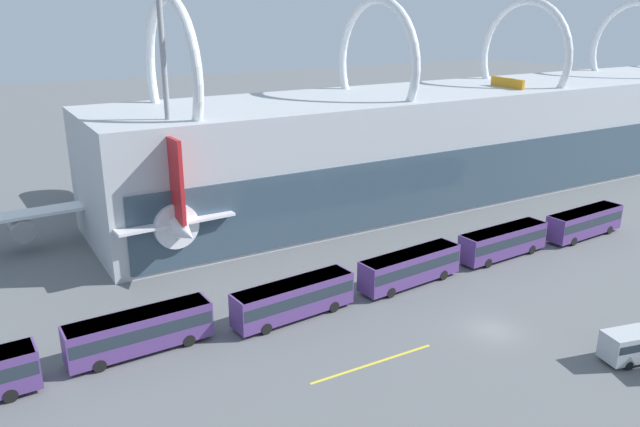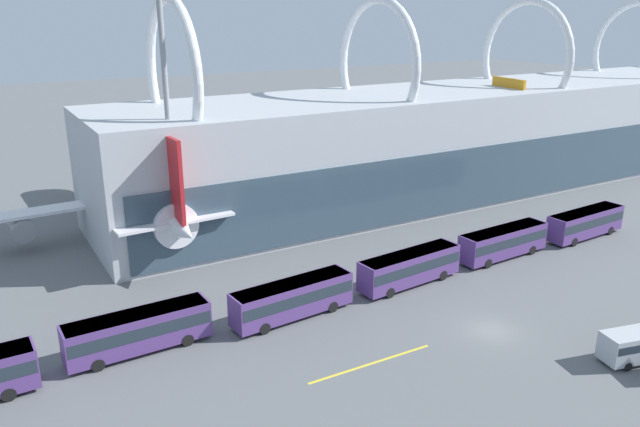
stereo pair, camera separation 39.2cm
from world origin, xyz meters
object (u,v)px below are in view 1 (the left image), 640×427
(shuttle_bus_5, at_px, (585,221))
(airliner_at_gate_near, at_px, (127,190))
(shuttle_bus_3, at_px, (410,266))
(shuttle_bus_2, at_px, (294,297))
(floodlight_mast, at_px, (165,82))
(shuttle_bus_1, at_px, (140,330))
(service_van_foreground, at_px, (639,342))
(shuttle_bus_4, at_px, (503,240))
(airliner_at_gate_far, at_px, (444,133))

(shuttle_bus_5, bearing_deg, airliner_at_gate_near, 143.55)
(airliner_at_gate_near, height_order, shuttle_bus_5, airliner_at_gate_near)
(shuttle_bus_3, bearing_deg, shuttle_bus_2, 176.51)
(airliner_at_gate_near, relative_size, floodlight_mast, 1.47)
(shuttle_bus_1, xyz_separation_m, service_van_foreground, (32.63, -20.45, -0.48))
(shuttle_bus_2, xyz_separation_m, shuttle_bus_5, (39.23, 0.63, 0.00))
(shuttle_bus_2, distance_m, shuttle_bus_4, 26.17)
(airliner_at_gate_near, height_order, airliner_at_gate_far, airliner_at_gate_far)
(floodlight_mast, bearing_deg, airliner_at_gate_near, 102.36)
(shuttle_bus_3, bearing_deg, shuttle_bus_4, -2.97)
(airliner_at_gate_far, bearing_deg, shuttle_bus_5, 172.34)
(shuttle_bus_1, distance_m, shuttle_bus_3, 26.16)
(shuttle_bus_1, relative_size, service_van_foreground, 1.84)
(shuttle_bus_1, bearing_deg, shuttle_bus_5, -2.22)
(shuttle_bus_3, relative_size, floodlight_mast, 0.39)
(shuttle_bus_1, distance_m, shuttle_bus_4, 39.23)
(airliner_at_gate_near, distance_m, shuttle_bus_4, 44.01)
(floodlight_mast, bearing_deg, airliner_at_gate_far, 17.62)
(airliner_at_gate_far, bearing_deg, airliner_at_gate_near, 102.96)
(shuttle_bus_4, bearing_deg, shuttle_bus_2, 178.91)
(airliner_at_gate_near, distance_m, shuttle_bus_2, 31.15)
(service_van_foreground, bearing_deg, shuttle_bus_4, -94.92)
(shuttle_bus_3, height_order, shuttle_bus_5, same)
(airliner_at_gate_near, relative_size, airliner_at_gate_far, 1.06)
(airliner_at_gate_far, distance_m, shuttle_bus_2, 60.58)
(service_van_foreground, bearing_deg, airliner_at_gate_far, -104.37)
(airliner_at_gate_far, relative_size, floodlight_mast, 1.39)
(shuttle_bus_3, distance_m, shuttle_bus_5, 26.16)
(shuttle_bus_2, relative_size, shuttle_bus_5, 1.00)
(airliner_at_gate_near, bearing_deg, shuttle_bus_4, -135.32)
(shuttle_bus_1, height_order, floodlight_mast, floodlight_mast)
(airliner_at_gate_far, xyz_separation_m, shuttle_bus_5, (-9.21, -35.57, -3.77))
(shuttle_bus_4, relative_size, service_van_foreground, 1.84)
(shuttle_bus_1, xyz_separation_m, floodlight_mast, (9.05, 18.55, 16.78))
(shuttle_bus_3, bearing_deg, service_van_foreground, -77.06)
(airliner_at_gate_near, bearing_deg, airliner_at_gate_far, -87.07)
(airliner_at_gate_near, bearing_deg, service_van_foreground, -155.65)
(shuttle_bus_2, bearing_deg, service_van_foreground, -49.55)
(shuttle_bus_2, height_order, shuttle_bus_5, same)
(shuttle_bus_1, bearing_deg, airliner_at_gate_far, 27.96)
(shuttle_bus_5, bearing_deg, floodlight_mast, 153.01)
(shuttle_bus_2, distance_m, floodlight_mast, 26.07)
(service_van_foreground, height_order, floodlight_mast, floodlight_mast)
(shuttle_bus_1, height_order, shuttle_bus_5, same)
(shuttle_bus_4, bearing_deg, shuttle_bus_5, -4.09)
(shuttle_bus_4, bearing_deg, shuttle_bus_3, 179.17)
(shuttle_bus_5, height_order, floodlight_mast, floodlight_mast)
(airliner_at_gate_far, height_order, shuttle_bus_5, airliner_at_gate_far)
(shuttle_bus_2, height_order, floodlight_mast, floodlight_mast)
(floodlight_mast, bearing_deg, shuttle_bus_3, -48.25)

